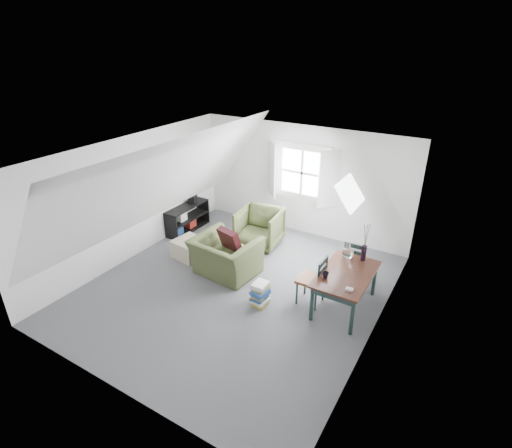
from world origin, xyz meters
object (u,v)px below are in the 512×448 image
Objects in this scene: dining_chair_far at (355,260)px; magazine_stack at (260,294)px; media_shelf at (186,219)px; armchair_near at (226,273)px; armchair_far at (259,244)px; dining_chair_near at (313,279)px; ottoman at (190,248)px; dining_table at (346,278)px.

magazine_stack is at bearing 45.20° from dining_chair_far.
media_shelf reaches higher than magazine_stack.
armchair_far reaches higher than armchair_near.
armchair_near is 1.36m from armchair_far.
armchair_near is 1.87m from dining_chair_near.
armchair_far reaches higher than ottoman.
armchair_near is at bearing -94.90° from armchair_far.
armchair_near is 2.47m from dining_chair_far.
ottoman is at bearing -135.75° from armchair_far.
ottoman is at bearing 162.67° from magazine_stack.
dining_chair_near is at bearing -15.78° from media_shelf.
media_shelf is at bearing 165.80° from dining_table.
ottoman is 0.48× the size of media_shelf.
ottoman is 0.67× the size of dining_chair_far.
dining_table is (2.32, 0.16, 0.59)m from armchair_near.
dining_table is at bearing 89.76° from dining_chair_far.
armchair_far is at bearing 151.26° from dining_table.
dining_chair_near is (-0.39, -1.03, 0.03)m from dining_chair_far.
media_shelf is at bearing 132.89° from ottoman.
dining_chair_near is at bearing -163.69° from dining_table.
dining_chair_near is (1.86, -1.37, 0.47)m from armchair_far.
armchair_near is 2.84× the size of magazine_stack.
dining_chair_far reaches higher than media_shelf.
ottoman is at bearing -46.49° from media_shelf.
media_shelf is at bearing -90.35° from dining_chair_near.
dining_chair_far is at bearing 175.38° from dining_chair_near.
media_shelf reaches higher than armchair_near.
dining_chair_far is (2.20, 1.02, 0.45)m from armchair_near.
media_shelf is (-0.87, 0.93, 0.09)m from ottoman.
dining_chair_far reaches higher than ottoman.
dining_chair_near is 0.76× the size of media_shelf.
dining_chair_far is 1.92m from magazine_stack.
ottoman is 3.35m from dining_chair_far.
dining_table is (3.35, 0.01, 0.40)m from ottoman.
media_shelf is (-1.84, -0.28, 0.28)m from armchair_far.
dining_chair_far is at bearing -0.17° from media_shelf.
dining_chair_near reaches higher than dining_table.
dining_table is 1.49× the size of dining_chair_near.
dining_table reaches higher than ottoman.
ottoman is 0.64× the size of dining_chair_near.
armchair_far is 2.23× the size of magazine_stack.
media_shelf is at bearing 151.81° from magazine_stack.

